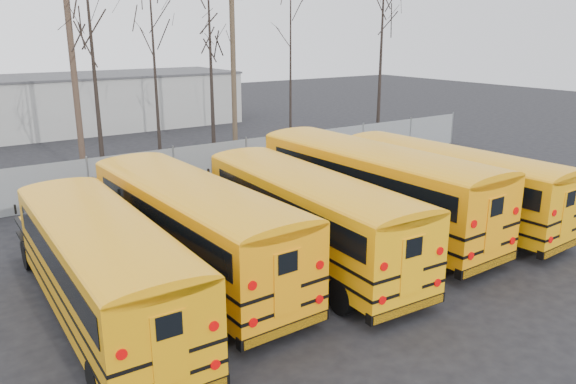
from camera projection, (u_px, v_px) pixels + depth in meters
ground at (333, 275)px, 17.47m from camera, size 120.00×120.00×0.00m
fence at (174, 169)px, 26.67m from camera, size 40.00×0.04×2.00m
distant_building at (92, 102)px, 43.29m from camera, size 22.00×8.00×4.00m
bus_a at (100, 259)px, 14.24m from camera, size 2.69×10.64×2.96m
bus_b at (189, 220)px, 16.85m from camera, size 2.89×11.33×3.15m
bus_c at (305, 209)px, 18.00m from camera, size 3.09×11.15×3.09m
bus_d at (369, 181)px, 20.73m from camera, size 3.05×12.11×3.37m
bus_e at (445, 178)px, 21.79m from camera, size 3.05×11.07×3.07m
utility_pole_left at (74, 72)px, 28.78m from camera, size 1.79×0.64×10.26m
utility_pole_right at (233, 71)px, 33.20m from camera, size 1.72×0.48×9.75m
tree_3 at (95, 79)px, 25.12m from camera, size 0.26×0.26×10.45m
tree_4 at (155, 71)px, 30.84m from camera, size 0.26×0.26×10.36m
tree_5 at (211, 71)px, 32.53m from camera, size 0.26×0.26×10.13m
tree_6 at (291, 57)px, 34.35m from camera, size 0.26×0.26×11.48m
tree_7 at (381, 47)px, 40.30m from camera, size 0.26×0.26×12.39m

